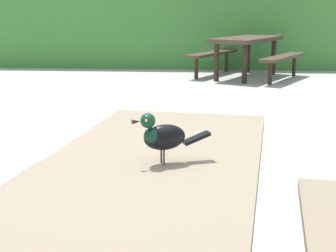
% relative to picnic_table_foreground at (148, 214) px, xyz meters
% --- Properties ---
extents(hedge_wall, '(28.00, 1.75, 1.62)m').
position_rel_picnic_table_foreground_xyz_m(hedge_wall, '(0.08, 9.73, 0.25)').
color(hedge_wall, '#428438').
rests_on(hedge_wall, ground).
extents(picnic_table_foreground, '(1.88, 1.91, 0.74)m').
position_rel_picnic_table_foreground_xyz_m(picnic_table_foreground, '(0.00, 0.00, 0.00)').
color(picnic_table_foreground, '#84725B').
rests_on(picnic_table_foreground, ground).
extents(bird_grackle, '(0.27, 0.15, 0.18)m').
position_rel_picnic_table_foreground_xyz_m(bird_grackle, '(0.05, 0.01, 0.29)').
color(bird_grackle, black).
rests_on(bird_grackle, picnic_table_foreground).
extents(picnic_table_mid_right, '(2.27, 2.29, 0.74)m').
position_rel_picnic_table_foreground_xyz_m(picnic_table_mid_right, '(0.92, 7.72, 0.00)').
color(picnic_table_mid_right, '#473828').
rests_on(picnic_table_mid_right, ground).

